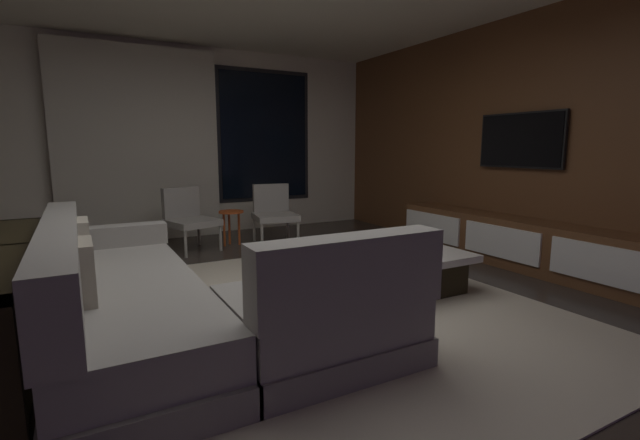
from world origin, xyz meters
TOP-DOWN VIEW (x-y plane):
  - floor at (0.00, 0.00)m, footprint 9.20×9.20m
  - back_wall_with_window at (-0.06, 3.62)m, footprint 6.60×0.30m
  - media_wall at (3.06, 0.00)m, footprint 0.12×7.80m
  - area_rug at (0.35, -0.10)m, footprint 3.20×3.80m
  - sectional_couch at (-0.86, -0.19)m, footprint 1.98×2.50m
  - coffee_table at (1.09, 0.14)m, footprint 1.16×1.16m
  - book_stack_on_coffee_table at (1.27, 0.17)m, footprint 0.23×0.22m
  - accent_chair_near_window at (0.97, 2.48)m, footprint 0.62×0.64m
  - accent_chair_by_curtain at (-0.15, 2.57)m, footprint 0.69×0.70m
  - side_stool at (0.40, 2.56)m, footprint 0.32×0.32m
  - media_console at (2.77, 0.05)m, footprint 0.46×3.10m
  - mounted_tv at (2.95, 0.25)m, footprint 0.05×1.04m

SIDE VIEW (x-z plane):
  - floor at x=0.00m, z-range 0.00..0.00m
  - area_rug at x=0.35m, z-range 0.00..0.01m
  - coffee_table at x=1.09m, z-range 0.01..0.37m
  - media_console at x=2.77m, z-range -0.01..0.51m
  - sectional_couch at x=-0.86m, z-range -0.12..0.70m
  - side_stool at x=0.40m, z-range 0.14..0.60m
  - book_stack_on_coffee_table at x=1.27m, z-range 0.36..0.41m
  - accent_chair_near_window at x=0.97m, z-range 0.04..0.82m
  - accent_chair_by_curtain at x=-0.15m, z-range 0.04..0.82m
  - back_wall_with_window at x=-0.06m, z-range -0.01..2.69m
  - media_wall at x=3.06m, z-range 0.00..2.70m
  - mounted_tv at x=2.95m, z-range 1.05..1.65m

